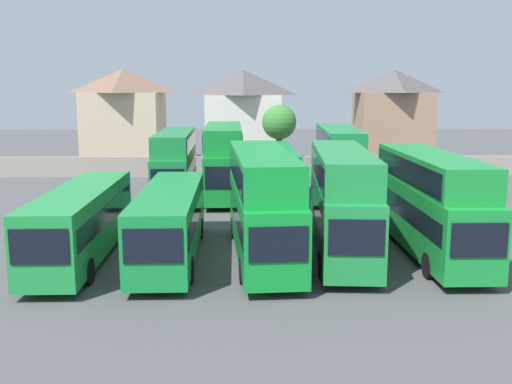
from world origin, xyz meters
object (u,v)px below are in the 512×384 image
bus_6 (175,160)px  bus_9 (339,158)px  bus_8 (277,168)px  bus_1 (82,219)px  bus_7 (224,157)px  house_terrace_centre (243,116)px  house_terrace_left (125,116)px  bus_4 (342,197)px  bus_2 (170,219)px  bus_5 (430,198)px  tree_left_of_lot (279,123)px  bus_3 (262,198)px  house_terrace_right (392,116)px

bus_6 → bus_9: bus_9 is taller
bus_8 → bus_9: 4.58m
bus_1 → bus_7: bus_7 is taller
bus_6 → house_terrace_centre: house_terrace_centre is taller
bus_1 → bus_8: (10.01, 16.51, 0.11)m
house_terrace_left → house_terrace_centre: (12.47, 0.01, -0.04)m
bus_1 → bus_4: size_ratio=1.03×
bus_2 → bus_1: bearing=-89.6°
bus_9 → bus_5: bearing=9.7°
house_terrace_centre → tree_left_of_lot: 7.72m
bus_5 → house_terrace_left: size_ratio=1.18×
bus_4 → tree_left_of_lot: (-1.34, 28.04, 1.82)m
bus_1 → bus_9: bus_9 is taller
bus_6 → bus_7: bearing=89.5°
bus_9 → house_terrace_left: house_terrace_left is taller
bus_5 → bus_8: size_ratio=1.00×
bus_5 → bus_7: (-10.37, 15.39, 0.21)m
bus_3 → bus_4: bearing=90.5°
house_terrace_right → bus_9: bearing=-114.2°
bus_5 → bus_6: (-13.90, 15.33, -0.02)m
bus_1 → house_terrace_right: size_ratio=1.20×
bus_8 → house_terrace_right: 23.12m
house_terrace_centre → bus_9: bearing=-70.4°
bus_8 → house_terrace_right: bearing=144.1°
bus_3 → house_terrace_left: (-13.39, 35.25, 2.21)m
bus_2 → house_terrace_left: size_ratio=1.18×
bus_3 → house_terrace_left: 37.78m
house_terrace_left → bus_3: bearing=-69.2°
bus_5 → bus_6: bus_5 is taller
bus_2 → bus_4: (8.11, 0.53, 0.94)m
bus_5 → bus_9: 15.42m
bus_2 → bus_8: size_ratio=1.00×
bus_2 → bus_3: size_ratio=0.96×
bus_1 → bus_3: bus_3 is taller
bus_2 → bus_8: bearing=159.3°
bus_5 → bus_9: size_ratio=0.99×
bus_2 → house_terrace_centre: (3.38, 35.50, 3.10)m
house_terrace_centre → bus_6: bearing=-104.1°
bus_8 → house_terrace_right: (13.17, 18.76, 2.98)m
bus_1 → bus_4: 12.24m
house_terrace_left → house_terrace_centre: 12.47m
bus_3 → tree_left_of_lot: size_ratio=1.91×
bus_5 → tree_left_of_lot: size_ratio=1.83×
bus_6 → bus_8: bus_6 is taller
bus_9 → house_terrace_centre: size_ratio=1.21×
bus_2 → bus_9: 18.95m
bus_4 → bus_8: bus_4 is taller
tree_left_of_lot → bus_1: bearing=-110.7°
bus_7 → house_terrace_left: 22.58m
house_terrace_left → bus_7: bearing=-60.6°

